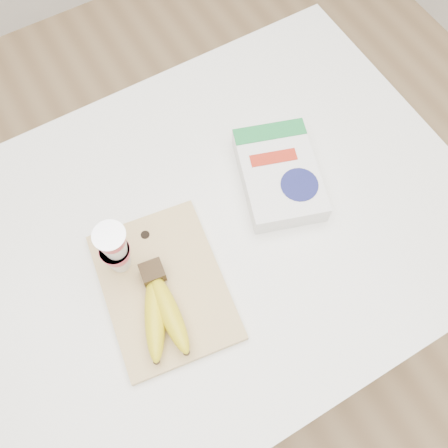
# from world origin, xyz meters

# --- Properties ---
(room) EXTENTS (4.00, 4.00, 4.00)m
(room) POSITION_xyz_m (0.00, 0.00, 1.35)
(room) COLOR tan
(room) RESTS_ON ground
(table) EXTENTS (1.37, 0.91, 1.02)m
(table) POSITION_xyz_m (0.00, 0.00, 0.51)
(table) COLOR white
(table) RESTS_ON ground
(cutting_board) EXTENTS (0.29, 0.37, 0.02)m
(cutting_board) POSITION_xyz_m (-0.08, -0.08, 1.03)
(cutting_board) COLOR #E3C87C
(cutting_board) RESTS_ON table
(bananas) EXTENTS (0.12, 0.21, 0.06)m
(bananas) POSITION_xyz_m (-0.11, -0.13, 1.06)
(bananas) COLOR #382816
(bananas) RESTS_ON cutting_board
(yogurt_stack) EXTENTS (0.07, 0.07, 0.15)m
(yogurt_stack) POSITION_xyz_m (-0.14, 0.01, 1.12)
(yogurt_stack) COLOR white
(yogurt_stack) RESTS_ON cutting_board
(cereal_box) EXTENTS (0.24, 0.29, 0.06)m
(cereal_box) POSITION_xyz_m (0.27, 0.02, 1.05)
(cereal_box) COLOR white
(cereal_box) RESTS_ON table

